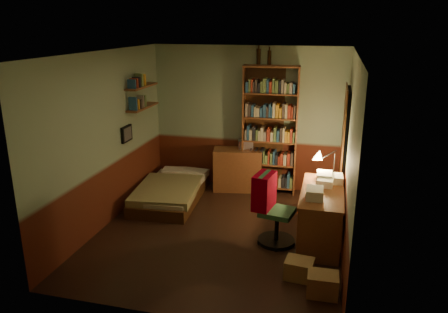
% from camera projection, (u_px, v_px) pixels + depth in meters
% --- Properties ---
extents(floor, '(3.50, 4.00, 0.02)m').
position_uv_depth(floor, '(220.00, 233.00, 6.48)').
color(floor, black).
rests_on(floor, ground).
extents(ceiling, '(3.50, 4.00, 0.02)m').
position_uv_depth(ceiling, '(219.00, 52.00, 5.71)').
color(ceiling, silver).
rests_on(ceiling, wall_back).
extents(wall_back, '(3.50, 0.02, 2.60)m').
position_uv_depth(wall_back, '(248.00, 118.00, 7.95)').
color(wall_back, gray).
rests_on(wall_back, ground).
extents(wall_left, '(0.02, 4.00, 2.60)m').
position_uv_depth(wall_left, '(106.00, 140.00, 6.51)').
color(wall_left, gray).
rests_on(wall_left, ground).
extents(wall_right, '(0.02, 4.00, 2.60)m').
position_uv_depth(wall_right, '(350.00, 157.00, 5.68)').
color(wall_right, gray).
rests_on(wall_right, ground).
extents(wall_front, '(3.50, 0.02, 2.60)m').
position_uv_depth(wall_front, '(167.00, 203.00, 4.23)').
color(wall_front, gray).
rests_on(wall_front, ground).
extents(doorway, '(0.06, 0.90, 2.00)m').
position_uv_depth(doorway, '(344.00, 152.00, 6.98)').
color(doorway, black).
rests_on(doorway, ground).
extents(door_trim, '(0.02, 0.98, 2.08)m').
position_uv_depth(door_trim, '(342.00, 151.00, 6.99)').
color(door_trim, '#3C210F').
rests_on(door_trim, ground).
extents(bed, '(1.06, 1.84, 0.53)m').
position_uv_depth(bed, '(171.00, 186.00, 7.57)').
color(bed, '#647242').
rests_on(bed, ground).
extents(dresser, '(0.93, 0.59, 0.77)m').
position_uv_depth(dresser, '(238.00, 169.00, 8.03)').
color(dresser, brown).
rests_on(dresser, ground).
extents(mini_stereo, '(0.31, 0.27, 0.14)m').
position_uv_depth(mini_stereo, '(246.00, 144.00, 7.98)').
color(mini_stereo, '#B2B2B7').
rests_on(mini_stereo, dresser).
extents(bookshelf, '(1.00, 0.38, 2.28)m').
position_uv_depth(bookshelf, '(270.00, 130.00, 7.75)').
color(bookshelf, brown).
rests_on(bookshelf, ground).
extents(bottle_left, '(0.09, 0.09, 0.27)m').
position_uv_depth(bottle_left, '(259.00, 57.00, 7.54)').
color(bottle_left, black).
rests_on(bottle_left, bookshelf).
extents(bottle_right, '(0.07, 0.07, 0.24)m').
position_uv_depth(bottle_right, '(269.00, 58.00, 7.50)').
color(bottle_right, black).
rests_on(bottle_right, bookshelf).
extents(desk, '(0.58, 1.40, 0.75)m').
position_uv_depth(desk, '(321.00, 215.00, 6.16)').
color(desk, brown).
rests_on(desk, ground).
extents(paper_stack, '(0.21, 0.28, 0.11)m').
position_uv_depth(paper_stack, '(336.00, 179.00, 6.35)').
color(paper_stack, silver).
rests_on(paper_stack, desk).
extents(desk_lamp, '(0.24, 0.24, 0.65)m').
position_uv_depth(desk_lamp, '(335.00, 156.00, 6.52)').
color(desk_lamp, black).
rests_on(desk_lamp, desk).
extents(office_chair, '(0.51, 0.47, 0.90)m').
position_uv_depth(office_chair, '(277.00, 213.00, 6.04)').
color(office_chair, '#2C5E39').
rests_on(office_chair, ground).
extents(red_jacket, '(0.28, 0.44, 0.50)m').
position_uv_depth(red_jacket, '(272.00, 164.00, 5.89)').
color(red_jacket, '#9D0017').
rests_on(red_jacket, office_chair).
extents(wall_shelf_lower, '(0.20, 0.90, 0.03)m').
position_uv_depth(wall_shelf_lower, '(143.00, 107.00, 7.41)').
color(wall_shelf_lower, brown).
rests_on(wall_shelf_lower, wall_left).
extents(wall_shelf_upper, '(0.20, 0.90, 0.03)m').
position_uv_depth(wall_shelf_upper, '(142.00, 86.00, 7.31)').
color(wall_shelf_upper, brown).
rests_on(wall_shelf_upper, wall_left).
extents(framed_picture, '(0.04, 0.32, 0.26)m').
position_uv_depth(framed_picture, '(127.00, 134.00, 7.07)').
color(framed_picture, black).
rests_on(framed_picture, wall_left).
extents(cardboard_box_a, '(0.35, 0.29, 0.26)m').
position_uv_depth(cardboard_box_a, '(323.00, 284.00, 4.96)').
color(cardboard_box_a, '#997C4E').
rests_on(cardboard_box_a, ground).
extents(cardboard_box_b, '(0.36, 0.31, 0.24)m').
position_uv_depth(cardboard_box_b, '(299.00, 269.00, 5.29)').
color(cardboard_box_b, '#997C4E').
rests_on(cardboard_box_b, ground).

